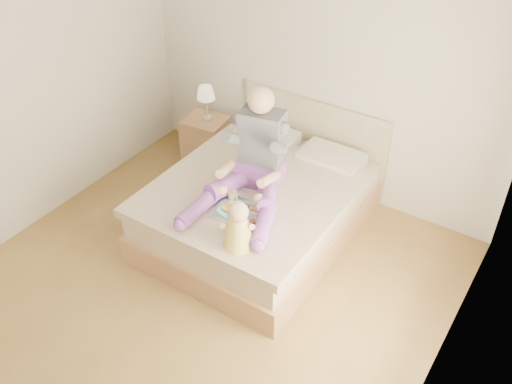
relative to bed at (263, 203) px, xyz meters
The scene contains 7 objects.
room 1.61m from the bed, 85.70° to the right, with size 4.02×4.22×2.71m.
bed is the anchor object (origin of this frame).
nightstand 1.36m from the bed, 151.13° to the left, with size 0.51×0.47×0.57m.
lamp 1.46m from the bed, 150.13° to the left, with size 0.20×0.20×0.40m.
adult 0.61m from the bed, 84.97° to the right, with size 0.85×1.25×0.98m.
tray 0.64m from the bed, 77.18° to the right, with size 0.51×0.43×0.13m.
baby 1.06m from the bed, 69.40° to the right, with size 0.34×0.38×0.43m.
Camera 1 is at (2.35, -2.63, 3.74)m, focal length 40.00 mm.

